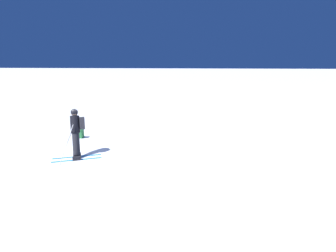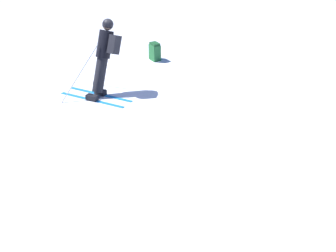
# 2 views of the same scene
# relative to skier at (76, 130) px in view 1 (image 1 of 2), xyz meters

# --- Properties ---
(ground_plane) EXTENTS (300.00, 300.00, 0.00)m
(ground_plane) POSITION_rel_skier_xyz_m (-0.48, 0.13, -0.99)
(ground_plane) COLOR white
(skier) EXTENTS (1.61, 1.79, 1.81)m
(skier) POSITION_rel_skier_xyz_m (0.00, 0.00, 0.00)
(skier) COLOR #1E7AC6
(skier) RESTS_ON ground
(spare_backpack) EXTENTS (0.25, 0.32, 0.50)m
(spare_backpack) POSITION_rel_skier_xyz_m (-2.24, -0.98, -0.75)
(spare_backpack) COLOR #236633
(spare_backpack) RESTS_ON ground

